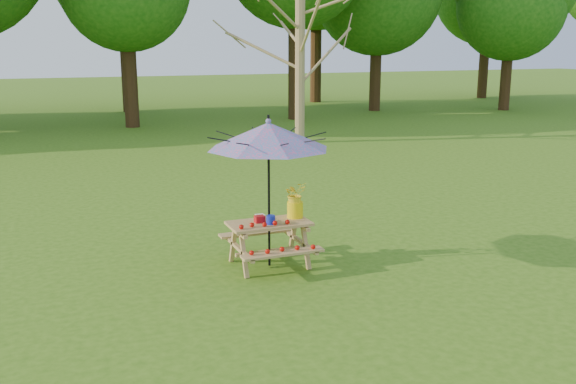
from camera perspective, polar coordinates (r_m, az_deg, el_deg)
name	(u,v)px	position (r m, az deg, el deg)	size (l,w,h in m)	color
ground	(465,331)	(7.84, 15.48, -11.83)	(120.00, 120.00, 0.00)	#386713
picnic_table	(269,244)	(9.54, -1.67, -4.68)	(1.20, 1.32, 0.67)	#AD864E
patio_umbrella	(269,136)	(9.18, -1.74, 5.00)	(1.89, 1.89, 2.25)	black
produce_bins	(265,219)	(9.43, -2.10, -2.40)	(0.25, 0.44, 0.13)	red
tomatoes_row	(264,224)	(9.23, -2.18, -2.86)	(0.77, 0.13, 0.07)	#C00E06
flower_bucket	(295,199)	(9.63, 0.64, -0.59)	(0.37, 0.34, 0.55)	yellow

